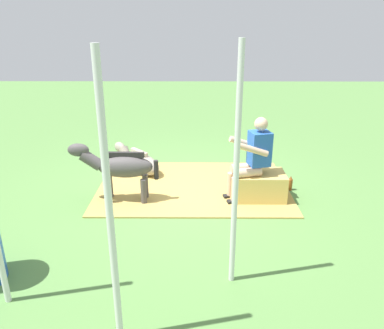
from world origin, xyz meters
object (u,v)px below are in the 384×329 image
(pony_standing, at_px, (119,167))
(soda_bottle, at_px, (290,183))
(person_seated, at_px, (252,156))
(hay_bale, at_px, (260,186))
(tent_pole_mid, at_px, (110,213))
(tent_pole_left, at_px, (236,173))
(pony_lying, at_px, (139,162))

(pony_standing, height_order, soda_bottle, pony_standing)
(person_seated, height_order, soda_bottle, person_seated)
(hay_bale, height_order, tent_pole_mid, tent_pole_mid)
(person_seated, distance_m, soda_bottle, 0.99)
(pony_standing, distance_m, tent_pole_mid, 2.85)
(hay_bale, distance_m, pony_standing, 2.20)
(pony_standing, xyz_separation_m, tent_pole_left, (-1.54, 1.90, 0.68))
(pony_lying, bearing_deg, tent_pole_left, 114.56)
(hay_bale, distance_m, soda_bottle, 0.65)
(pony_lying, relative_size, tent_pole_mid, 0.47)
(hay_bale, distance_m, pony_lying, 2.34)
(person_seated, bearing_deg, tent_pole_mid, 61.36)
(pony_standing, bearing_deg, pony_lying, -95.31)
(tent_pole_left, bearing_deg, pony_lying, -65.44)
(tent_pole_mid, bearing_deg, soda_bottle, -125.50)
(pony_standing, height_order, tent_pole_left, tent_pole_left)
(hay_bale, bearing_deg, person_seated, 9.21)
(person_seated, relative_size, tent_pole_left, 0.52)
(person_seated, bearing_deg, pony_lying, -31.16)
(person_seated, height_order, tent_pole_mid, tent_pole_mid)
(person_seated, relative_size, tent_pole_mid, 0.52)
(pony_lying, xyz_separation_m, soda_bottle, (-2.61, 0.80, -0.07))
(person_seated, bearing_deg, pony_standing, 2.13)
(pony_lying, height_order, tent_pole_left, tent_pole_left)
(hay_bale, bearing_deg, tent_pole_mid, 59.16)
(hay_bale, distance_m, person_seated, 0.53)
(person_seated, distance_m, pony_standing, 2.02)
(pony_standing, xyz_separation_m, soda_bottle, (-2.72, -0.42, -0.45))
(hay_bale, height_order, tent_pole_left, tent_pole_left)
(soda_bottle, bearing_deg, person_seated, 25.94)
(tent_pole_mid, bearing_deg, pony_standing, -79.94)
(pony_lying, height_order, soda_bottle, pony_lying)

